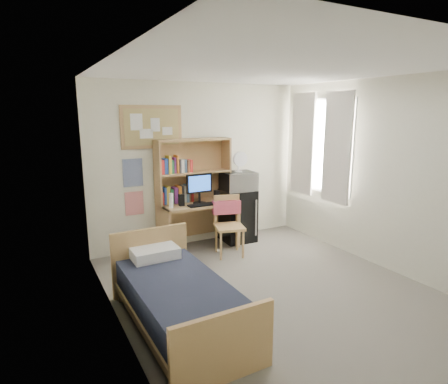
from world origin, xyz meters
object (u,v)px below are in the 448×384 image
speaker_left (181,200)px  desk_fan (238,163)px  desk_chair (229,226)px  monitor (199,189)px  speaker_right (217,196)px  microwave (238,181)px  bed (180,305)px  bulletin_board (152,127)px  desk (198,226)px  mini_fridge (237,215)px

speaker_left → desk_fan: desk_fan is taller
desk_chair → monitor: size_ratio=2.05×
speaker_right → microwave: 0.49m
speaker_left → microwave: (1.04, 0.09, 0.19)m
bed → desk_fan: desk_fan is taller
microwave → monitor: bearing=-171.0°
desk_fan → speaker_left: bearing=-172.8°
bulletin_board → monitor: bearing=-31.2°
speaker_left → desk_fan: size_ratio=0.59×
bed → microwave: size_ratio=3.36×
monitor → desk: bearing=90.0°
mini_fridge → monitor: monitor is taller
desk → monitor: 0.60m
desk_chair → speaker_right: size_ratio=5.12×
bulletin_board → desk: (0.60, -0.30, -1.55)m
bulletin_board → monitor: bulletin_board is taller
mini_fridge → microwave: size_ratio=1.65×
desk_chair → desk_fan: 1.11m
mini_fridge → monitor: size_ratio=1.96×
bulletin_board → desk_fan: size_ratio=3.12×
bulletin_board → speaker_right: size_ratio=5.30×
bed → microwave: microwave is taller
mini_fridge → speaker_left: (-1.04, -0.11, 0.40)m
desk_chair → bed: 2.05m
mini_fridge → bed: size_ratio=0.49×
bulletin_board → desk_chair: (0.89, -0.80, -1.47)m
desk_fan → monitor: bearing=-171.0°
speaker_right → microwave: size_ratio=0.34×
bulletin_board → microwave: bearing=-11.8°
monitor → speaker_left: (-0.30, -0.00, -0.13)m
desk_chair → speaker_right: bearing=104.3°
desk → desk_fan: desk_fan is taller
bed → bulletin_board: bearing=76.8°
mini_fridge → speaker_left: size_ratio=4.88×
desk_chair → mini_fridge: bearing=65.2°
desk → speaker_left: 0.56m
monitor → bulletin_board: bearing=148.4°
desk → speaker_left: speaker_left is taller
bulletin_board → speaker_left: 1.18m
speaker_right → microwave: bearing=10.0°
bulletin_board → mini_fridge: 2.02m
microwave → desk_fan: desk_fan is taller
mini_fridge → desk: bearing=-174.1°
mini_fridge → monitor: 0.92m
bed → desk: bearing=60.0°
desk → speaker_right: (0.30, -0.06, 0.46)m
bulletin_board → speaker_left: size_ratio=5.26×
speaker_right → desk_fan: desk_fan is taller
microwave → desk_fan: bearing=92.6°
mini_fridge → bed: (-1.84, -2.02, -0.19)m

